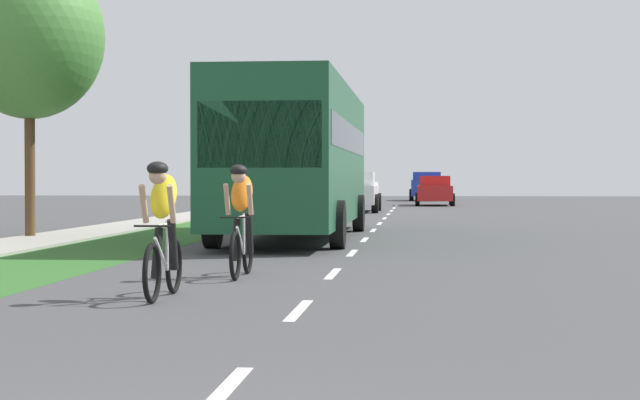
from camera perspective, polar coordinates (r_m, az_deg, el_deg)
The scene contains 11 objects.
ground_plane at distance 24.36m, azimuth 2.44°, elevation -2.10°, with size 120.00×120.00×0.00m, color #424244.
grass_verge at distance 25.08m, azimuth -8.69°, elevation -2.01°, with size 2.54×70.00×0.01m, color #2D6026.
sidewalk_concrete at distance 25.72m, azimuth -13.53°, elevation -1.95°, with size 1.94×70.00×0.10m, color #9E998E.
lane_markings_center at distance 28.35m, azimuth 2.87°, elevation -1.64°, with size 0.12×53.49×0.01m.
cyclist_lead at distance 12.36m, azimuth -8.44°, elevation -1.52°, with size 0.42×1.72×1.58m.
cyclist_trailing at distance 14.92m, azimuth -4.24°, elevation -1.05°, with size 0.42×1.72×1.58m.
bus_dark_green at distance 24.75m, azimuth -1.24°, elevation 2.54°, with size 2.78×11.60×3.48m.
pickup_white at distance 44.09m, azimuth 1.77°, elevation 0.44°, with size 2.22×5.10×1.64m.
sedan_red at distance 54.99m, azimuth 6.17°, elevation 0.51°, with size 1.98×4.30×1.52m.
suv_blue at distance 67.01m, azimuth 5.75°, elevation 0.78°, with size 2.15×4.70×1.79m.
street_tree_near at distance 25.82m, azimuth -15.33°, elevation 8.43°, with size 3.48×3.48×6.60m.
Camera 1 is at (1.28, -4.28, 1.39)m, focal length 59.67 mm.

